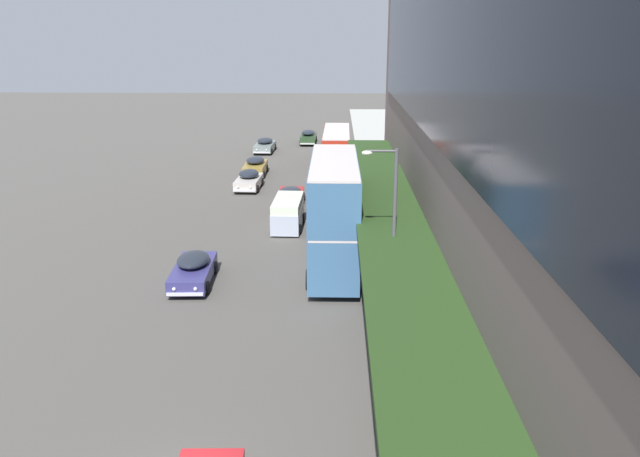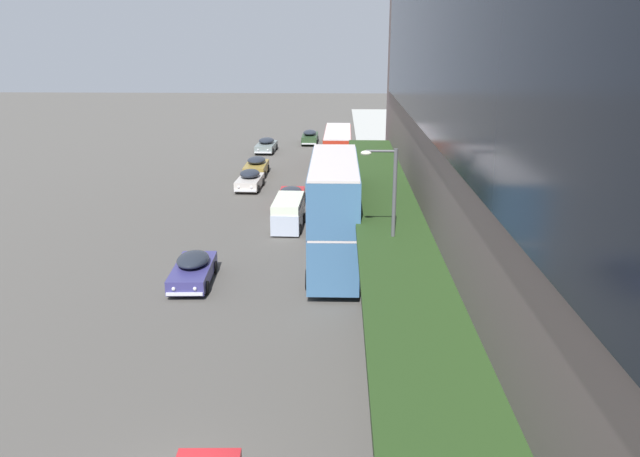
# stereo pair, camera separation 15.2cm
# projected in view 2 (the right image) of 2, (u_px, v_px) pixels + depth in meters

# --- Properties ---
(transit_bus_kerbside_front) EXTENTS (2.84, 10.61, 3.22)m
(transit_bus_kerbside_front) POSITION_uv_depth(u_px,v_px,m) (338.00, 145.00, 59.71)
(transit_bus_kerbside_front) COLOR #B32B1A
(transit_bus_kerbside_front) RESTS_ON ground
(transit_bus_kerbside_rear) EXTENTS (2.73, 9.52, 5.88)m
(transit_bus_kerbside_rear) POSITION_uv_depth(u_px,v_px,m) (334.00, 211.00, 32.58)
(transit_bus_kerbside_rear) COLOR #3D6996
(transit_bus_kerbside_rear) RESTS_ON ground
(sedan_oncoming_front) EXTENTS (2.05, 4.29, 1.56)m
(sedan_oncoming_front) POSITION_uv_depth(u_px,v_px,m) (250.00, 180.00, 50.32)
(sedan_oncoming_front) COLOR beige
(sedan_oncoming_front) RESTS_ON ground
(sedan_second_near) EXTENTS (1.95, 4.60, 1.59)m
(sedan_second_near) POSITION_uv_depth(u_px,v_px,m) (256.00, 166.00, 55.33)
(sedan_second_near) COLOR olive
(sedan_second_near) RESTS_ON ground
(sedan_trailing_mid) EXTENTS (1.85, 4.84, 1.58)m
(sedan_trailing_mid) POSITION_uv_depth(u_px,v_px,m) (310.00, 137.00, 71.06)
(sedan_trailing_mid) COLOR #274124
(sedan_trailing_mid) RESTS_ON ground
(sedan_far_back) EXTENTS (1.98, 4.89, 1.41)m
(sedan_far_back) POSITION_uv_depth(u_px,v_px,m) (291.00, 197.00, 45.33)
(sedan_far_back) COLOR red
(sedan_far_back) RESTS_ON ground
(sedan_trailing_near) EXTENTS (2.10, 4.73, 1.47)m
(sedan_trailing_near) POSITION_uv_depth(u_px,v_px,m) (193.00, 269.00, 31.35)
(sedan_trailing_near) COLOR navy
(sedan_trailing_near) RESTS_ON ground
(sedan_lead_near) EXTENTS (2.11, 4.69, 1.49)m
(sedan_lead_near) POSITION_uv_depth(u_px,v_px,m) (266.00, 145.00, 66.05)
(sedan_lead_near) COLOR slate
(sedan_lead_near) RESTS_ON ground
(vw_van) EXTENTS (2.01, 4.60, 1.96)m
(vw_van) POSITION_uv_depth(u_px,v_px,m) (288.00, 211.00, 40.20)
(vw_van) COLOR #B1BBCD
(vw_van) RESTS_ON ground
(pedestrian_at_kerb) EXTENTS (0.33, 0.62, 1.86)m
(pedestrian_at_kerb) POSITION_uv_depth(u_px,v_px,m) (448.00, 409.00, 18.89)
(pedestrian_at_kerb) COLOR #34261A
(pedestrian_at_kerb) RESTS_ON sidewalk_kerb
(street_lamp) EXTENTS (1.50, 0.28, 7.48)m
(street_lamp) POSITION_uv_depth(u_px,v_px,m) (389.00, 224.00, 25.98)
(street_lamp) COLOR #4C4C51
(street_lamp) RESTS_ON sidewalk_kerb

